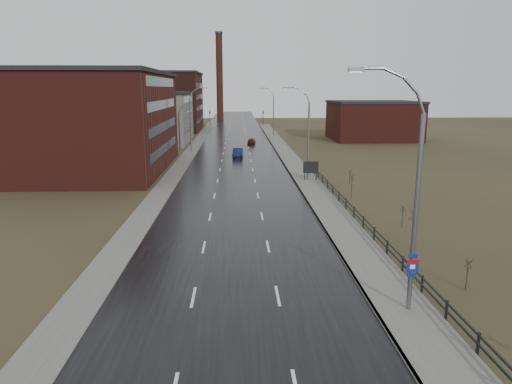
{
  "coord_description": "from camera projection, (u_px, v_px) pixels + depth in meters",
  "views": [
    {
      "loc": [
        0.17,
        -19.01,
        11.13
      ],
      "look_at": [
        1.63,
        16.73,
        3.0
      ],
      "focal_mm": 32.0,
      "sensor_mm": 36.0,
      "label": 1
    }
  ],
  "objects": [
    {
      "name": "streetlight_left",
      "position": [
        192.0,
        120.0,
        79.78
      ],
      "size": [
        3.36,
        0.28,
        11.35
      ],
      "color": "slate",
      "rests_on": "ground"
    },
    {
      "name": "warehouse_mid",
      "position": [
        150.0,
        117.0,
        95.09
      ],
      "size": [
        16.32,
        20.4,
        10.5
      ],
      "color": "slate",
      "rests_on": "ground"
    },
    {
      "name": "shrub_e",
      "position": [
        352.0,
        185.0,
        47.19
      ],
      "size": [
        0.6,
        0.64,
        2.56
      ],
      "color": "#382D23",
      "rests_on": "ground"
    },
    {
      "name": "shrub_d",
      "position": [
        403.0,
        215.0,
        37.37
      ],
      "size": [
        0.45,
        0.47,
        1.85
      ],
      "color": "#382D23",
      "rests_on": "ground"
    },
    {
      "name": "billboard",
      "position": [
        311.0,
        168.0,
        55.6
      ],
      "size": [
        1.87,
        0.17,
        2.49
      ],
      "color": "black",
      "rests_on": "ground"
    },
    {
      "name": "ground",
      "position": [
        235.0,
        336.0,
        20.98
      ],
      "size": [
        320.0,
        320.0,
        0.0
      ],
      "primitive_type": "plane",
      "color": "#2D2819",
      "rests_on": "ground"
    },
    {
      "name": "sidewalk_left",
      "position": [
        189.0,
        154.0,
        79.1
      ],
      "size": [
        2.4,
        260.0,
        0.12
      ],
      "primitive_type": "cube",
      "color": "#595651",
      "rests_on": "ground"
    },
    {
      "name": "traffic_light_right",
      "position": [
        263.0,
        111.0,
        137.2
      ],
      "size": [
        0.58,
        2.73,
        5.3
      ],
      "color": "black",
      "rests_on": "ground"
    },
    {
      "name": "building_right",
      "position": [
        373.0,
        120.0,
        101.14
      ],
      "size": [
        18.36,
        16.32,
        8.5
      ],
      "color": "#471914",
      "rests_on": "ground"
    },
    {
      "name": "car_far",
      "position": [
        251.0,
        141.0,
        93.1
      ],
      "size": [
        1.91,
        3.87,
        1.27
      ],
      "primitive_type": "imported",
      "rotation": [
        0.0,
        0.0,
        3.03
      ],
      "color": "#44180B",
      "rests_on": "ground"
    },
    {
      "name": "sidewalk_right",
      "position": [
        307.0,
        182.0,
        55.4
      ],
      "size": [
        3.2,
        180.0,
        0.18
      ],
      "primitive_type": "cube",
      "color": "#595651",
      "rests_on": "ground"
    },
    {
      "name": "car_near",
      "position": [
        238.0,
        153.0,
        75.0
      ],
      "size": [
        1.83,
        4.73,
        1.54
      ],
      "primitive_type": "imported",
      "rotation": [
        0.0,
        0.0,
        -0.04
      ],
      "color": "#0E1A46",
      "rests_on": "ground"
    },
    {
      "name": "curb_right",
      "position": [
        295.0,
        182.0,
        55.34
      ],
      "size": [
        0.16,
        180.0,
        0.18
      ],
      "primitive_type": "cube",
      "color": "slate",
      "rests_on": "ground"
    },
    {
      "name": "streetlight_main",
      "position": [
        410.0,
        196.0,
        21.92
      ],
      "size": [
        3.91,
        0.29,
        12.11
      ],
      "color": "slate",
      "rests_on": "ground"
    },
    {
      "name": "shrub_c",
      "position": [
        413.0,
        227.0,
        32.35
      ],
      "size": [
        0.67,
        0.7,
        2.83
      ],
      "color": "#382D23",
      "rests_on": "ground"
    },
    {
      "name": "road",
      "position": [
        236.0,
        154.0,
        79.43
      ],
      "size": [
        14.0,
        300.0,
        0.06
      ],
      "primitive_type": "cube",
      "color": "black",
      "rests_on": "ground"
    },
    {
      "name": "traffic_light_left",
      "position": [
        210.0,
        111.0,
        136.56
      ],
      "size": [
        0.58,
        2.73,
        5.3
      ],
      "color": "black",
      "rests_on": "ground"
    },
    {
      "name": "warehouse_far",
      "position": [
        152.0,
        101.0,
        123.57
      ],
      "size": [
        26.52,
        24.48,
        15.5
      ],
      "color": "#331611",
      "rests_on": "ground"
    },
    {
      "name": "streetlight_right_mid",
      "position": [
        306.0,
        133.0,
        55.1
      ],
      "size": [
        3.36,
        0.28,
        11.35
      ],
      "color": "slate",
      "rests_on": "ground"
    },
    {
      "name": "shrub_b",
      "position": [
        467.0,
        274.0,
        25.58
      ],
      "size": [
        0.45,
        0.47,
        1.87
      ],
      "color": "#382D23",
      "rests_on": "ground"
    },
    {
      "name": "warehouse_near",
      "position": [
        83.0,
        121.0,
        62.48
      ],
      "size": [
        22.44,
        28.56,
        13.5
      ],
      "color": "#471914",
      "rests_on": "ground"
    },
    {
      "name": "guardrail",
      "position": [
        356.0,
        213.0,
        39.07
      ],
      "size": [
        0.1,
        53.05,
        1.1
      ],
      "color": "black",
      "rests_on": "ground"
    },
    {
      "name": "smokestack",
      "position": [
        220.0,
        76.0,
        163.45
      ],
      "size": [
        2.7,
        2.7,
        30.7
      ],
      "color": "#331611",
      "rests_on": "ground"
    },
    {
      "name": "shrub_f",
      "position": [
        350.0,
        176.0,
        54.35
      ],
      "size": [
        0.41,
        0.43,
        1.7
      ],
      "color": "#382D23",
      "rests_on": "ground"
    },
    {
      "name": "streetlight_right_far",
      "position": [
        272.0,
        112.0,
        107.71
      ],
      "size": [
        3.36,
        0.28,
        11.35
      ],
      "color": "slate",
      "rests_on": "ground"
    }
  ]
}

